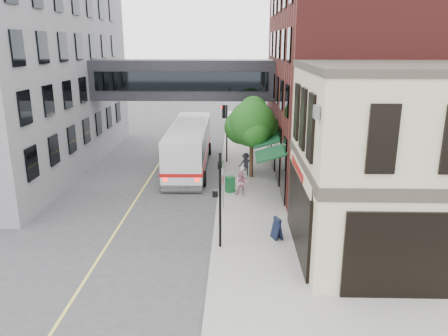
# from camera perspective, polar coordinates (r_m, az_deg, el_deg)

# --- Properties ---
(ground) EXTENTS (120.00, 120.00, 0.00)m
(ground) POSITION_cam_1_polar(r_m,az_deg,el_deg) (18.93, -1.95, -13.26)
(ground) COLOR #38383A
(ground) RESTS_ON ground
(sidewalk_main) EXTENTS (4.00, 60.00, 0.15)m
(sidewalk_main) POSITION_cam_1_polar(r_m,az_deg,el_deg) (31.85, 3.13, -0.74)
(sidewalk_main) COLOR gray
(sidewalk_main) RESTS_ON ground
(corner_building) EXTENTS (10.19, 8.12, 8.45)m
(corner_building) POSITION_cam_1_polar(r_m,az_deg,el_deg) (20.73, 23.90, 0.54)
(corner_building) COLOR beige
(corner_building) RESTS_ON ground
(brick_building) EXTENTS (13.76, 18.00, 14.00)m
(brick_building) POSITION_cam_1_polar(r_m,az_deg,el_deg) (32.79, 17.63, 11.34)
(brick_building) COLOR #511B19
(brick_building) RESTS_ON ground
(skyway_bridge) EXTENTS (14.00, 3.18, 3.00)m
(skyway_bridge) POSITION_cam_1_polar(r_m,az_deg,el_deg) (34.83, -5.31, 11.43)
(skyway_bridge) COLOR black
(skyway_bridge) RESTS_ON ground
(traffic_signal_near) EXTENTS (0.44, 0.22, 4.60)m
(traffic_signal_near) POSITION_cam_1_polar(r_m,az_deg,el_deg) (19.53, -0.61, -2.72)
(traffic_signal_near) COLOR black
(traffic_signal_near) RESTS_ON sidewalk_main
(traffic_signal_far) EXTENTS (0.53, 0.28, 4.50)m
(traffic_signal_far) POSITION_cam_1_polar(r_m,az_deg,el_deg) (34.01, 0.13, 6.02)
(traffic_signal_far) COLOR black
(traffic_signal_far) RESTS_ON sidewalk_main
(street_sign_pole) EXTENTS (0.08, 0.75, 3.00)m
(street_sign_pole) POSITION_cam_1_polar(r_m,az_deg,el_deg) (24.61, -0.12, -1.28)
(street_sign_pole) COLOR gray
(street_sign_pole) RESTS_ON sidewalk_main
(street_tree) EXTENTS (3.80, 3.20, 5.60)m
(street_tree) POSITION_cam_1_polar(r_m,az_deg,el_deg) (30.20, 3.65, 5.81)
(street_tree) COLOR #382619
(street_tree) RESTS_ON sidewalk_main
(lane_marking) EXTENTS (0.12, 40.00, 0.01)m
(lane_marking) POSITION_cam_1_polar(r_m,az_deg,el_deg) (28.70, -10.79, -3.07)
(lane_marking) COLOR #D8CC4C
(lane_marking) RESTS_ON ground
(bus) EXTENTS (3.13, 12.29, 3.30)m
(bus) POSITION_cam_1_polar(r_m,az_deg,el_deg) (33.24, -4.58, 3.11)
(bus) COLOR silver
(bus) RESTS_ON ground
(pedestrian_a) EXTENTS (0.64, 0.54, 1.50)m
(pedestrian_a) POSITION_cam_1_polar(r_m,az_deg,el_deg) (28.04, 2.48, -1.32)
(pedestrian_a) COLOR white
(pedestrian_a) RESTS_ON sidewalk_main
(pedestrian_b) EXTENTS (0.86, 0.72, 1.61)m
(pedestrian_b) POSITION_cam_1_polar(r_m,az_deg,el_deg) (26.90, 2.30, -1.96)
(pedestrian_b) COLOR pink
(pedestrian_b) RESTS_ON sidewalk_main
(pedestrian_c) EXTENTS (1.18, 0.88, 1.63)m
(pedestrian_c) POSITION_cam_1_polar(r_m,az_deg,el_deg) (30.99, 2.87, 0.50)
(pedestrian_c) COLOR #212229
(pedestrian_c) RESTS_ON sidewalk_main
(newspaper_box) EXTENTS (0.65, 0.62, 1.02)m
(newspaper_box) POSITION_cam_1_polar(r_m,az_deg,el_deg) (27.56, 0.79, -2.14)
(newspaper_box) COLOR #124E25
(newspaper_box) RESTS_ON sidewalk_main
(sandwich_board) EXTENTS (0.58, 0.70, 1.07)m
(sandwich_board) POSITION_cam_1_polar(r_m,az_deg,el_deg) (21.31, 6.94, -7.82)
(sandwich_board) COLOR black
(sandwich_board) RESTS_ON sidewalk_main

